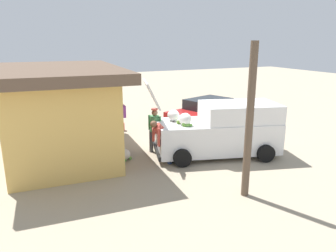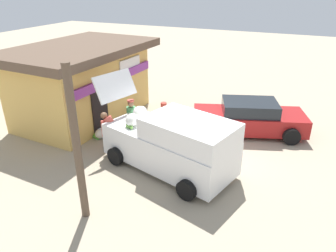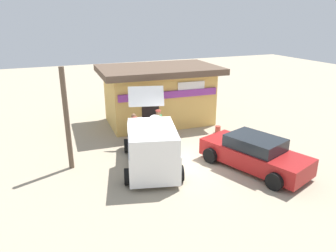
{
  "view_description": "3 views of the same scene",
  "coord_description": "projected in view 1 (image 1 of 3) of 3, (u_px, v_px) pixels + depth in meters",
  "views": [
    {
      "loc": [
        -10.71,
        6.24,
        4.1
      ],
      "look_at": [
        0.72,
        1.14,
        0.72
      ],
      "focal_mm": 34.08,
      "sensor_mm": 36.0,
      "label": 1
    },
    {
      "loc": [
        -9.49,
        -3.63,
        5.69
      ],
      "look_at": [
        0.13,
        0.7,
        0.8
      ],
      "focal_mm": 33.95,
      "sensor_mm": 36.0,
      "label": 2
    },
    {
      "loc": [
        -5.24,
        -11.29,
        5.87
      ],
      "look_at": [
        -0.04,
        1.15,
        1.2
      ],
      "focal_mm": 34.27,
      "sensor_mm": 36.0,
      "label": 3
    }
  ],
  "objects": [
    {
      "name": "storefront_bar",
      "position": [
        60.0,
        110.0,
        11.45
      ],
      "size": [
        6.7,
        4.53,
        3.2
      ],
      "color": "#E0B259",
      "rests_on": "ground_plane"
    },
    {
      "name": "ground_plane",
      "position": [
        201.0,
        144.0,
        12.97
      ],
      "size": [
        60.0,
        60.0,
        0.0
      ],
      "primitive_type": "plane",
      "color": "tan"
    },
    {
      "name": "parked_sedan",
      "position": [
        208.0,
        113.0,
        15.68
      ],
      "size": [
        3.14,
        4.69,
        1.34
      ],
      "color": "maroon",
      "rests_on": "ground_plane"
    },
    {
      "name": "vendor_standing",
      "position": [
        155.0,
        128.0,
        11.76
      ],
      "size": [
        0.49,
        0.47,
        1.7
      ],
      "color": "#4C4C51",
      "rests_on": "ground_plane"
    },
    {
      "name": "customer_bending",
      "position": [
        162.0,
        137.0,
        10.78
      ],
      "size": [
        0.57,
        0.75,
        1.53
      ],
      "color": "navy",
      "rests_on": "ground_plane"
    },
    {
      "name": "unloaded_banana_pile",
      "position": [
        123.0,
        155.0,
        11.27
      ],
      "size": [
        0.6,
        0.66,
        0.39
      ],
      "color": "silver",
      "rests_on": "ground_plane"
    },
    {
      "name": "delivery_van",
      "position": [
        221.0,
        130.0,
        11.61
      ],
      "size": [
        3.04,
        5.07,
        2.78
      ],
      "color": "white",
      "rests_on": "ground_plane"
    },
    {
      "name": "paint_bucket",
      "position": [
        122.0,
        127.0,
        14.91
      ],
      "size": [
        0.28,
        0.28,
        0.36
      ],
      "primitive_type": "cylinder",
      "color": "#BF3F33",
      "rests_on": "ground_plane"
    },
    {
      "name": "utility_pole",
      "position": [
        249.0,
        123.0,
        8.2
      ],
      "size": [
        0.2,
        0.2,
        4.09
      ],
      "primitive_type": "cylinder",
      "color": "brown",
      "rests_on": "ground_plane"
    }
  ]
}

